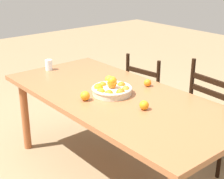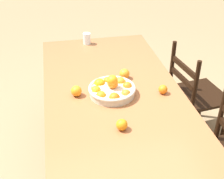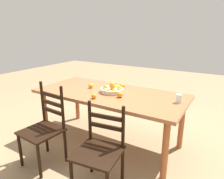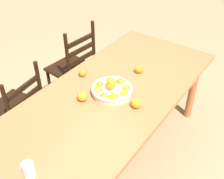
{
  "view_description": "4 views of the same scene",
  "coord_description": "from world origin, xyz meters",
  "px_view_note": "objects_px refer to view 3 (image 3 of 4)",
  "views": [
    {
      "loc": [
        1.95,
        -1.67,
        1.79
      ],
      "look_at": [
        -0.03,
        -0.02,
        0.81
      ],
      "focal_mm": 54.92,
      "sensor_mm": 36.0,
      "label": 1
    },
    {
      "loc": [
        1.73,
        -0.36,
        1.94
      ],
      "look_at": [
        -0.03,
        -0.02,
        0.81
      ],
      "focal_mm": 49.14,
      "sensor_mm": 36.0,
      "label": 2
    },
    {
      "loc": [
        -1.42,
        2.27,
        1.61
      ],
      "look_at": [
        -0.03,
        -0.02,
        0.81
      ],
      "focal_mm": 32.2,
      "sensor_mm": 36.0,
      "label": 3
    },
    {
      "loc": [
        -1.44,
        -1.02,
        2.12
      ],
      "look_at": [
        -0.03,
        -0.02,
        0.81
      ],
      "focal_mm": 44.15,
      "sensor_mm": 36.0,
      "label": 4
    }
  ],
  "objects_px": {
    "orange_loose_3": "(94,96)",
    "orange_loose_1": "(120,94)",
    "orange_loose_0": "(122,86)",
    "chair_near_window": "(100,151)",
    "dining_table": "(109,98)",
    "drinking_glass": "(179,98)",
    "chair_by_cabinet": "(45,128)",
    "fruit_bowl": "(112,89)",
    "orange_loose_2": "(91,86)"
  },
  "relations": [
    {
      "from": "chair_by_cabinet",
      "to": "drinking_glass",
      "type": "xyz_separation_m",
      "value": [
        -1.34,
        -0.9,
        0.36
      ]
    },
    {
      "from": "chair_near_window",
      "to": "orange_loose_2",
      "type": "relative_size",
      "value": 12.85
    },
    {
      "from": "dining_table",
      "to": "orange_loose_3",
      "type": "relative_size",
      "value": 32.67
    },
    {
      "from": "chair_near_window",
      "to": "drinking_glass",
      "type": "height_order",
      "value": "chair_near_window"
    },
    {
      "from": "drinking_glass",
      "to": "chair_near_window",
      "type": "bearing_deg",
      "value": 58.88
    },
    {
      "from": "dining_table",
      "to": "orange_loose_1",
      "type": "bearing_deg",
      "value": 152.99
    },
    {
      "from": "dining_table",
      "to": "chair_near_window",
      "type": "distance_m",
      "value": 0.94
    },
    {
      "from": "orange_loose_2",
      "to": "dining_table",
      "type": "bearing_deg",
      "value": 174.49
    },
    {
      "from": "dining_table",
      "to": "orange_loose_1",
      "type": "relative_size",
      "value": 27.08
    },
    {
      "from": "dining_table",
      "to": "orange_loose_2",
      "type": "height_order",
      "value": "orange_loose_2"
    },
    {
      "from": "chair_by_cabinet",
      "to": "orange_loose_3",
      "type": "height_order",
      "value": "chair_by_cabinet"
    },
    {
      "from": "orange_loose_0",
      "to": "orange_loose_2",
      "type": "height_order",
      "value": "orange_loose_0"
    },
    {
      "from": "orange_loose_2",
      "to": "drinking_glass",
      "type": "distance_m",
      "value": 1.28
    },
    {
      "from": "fruit_bowl",
      "to": "orange_loose_2",
      "type": "bearing_deg",
      "value": -2.37
    },
    {
      "from": "orange_loose_0",
      "to": "dining_table",
      "type": "bearing_deg",
      "value": 76.24
    },
    {
      "from": "chair_near_window",
      "to": "orange_loose_3",
      "type": "distance_m",
      "value": 0.74
    },
    {
      "from": "chair_by_cabinet",
      "to": "orange_loose_0",
      "type": "xyz_separation_m",
      "value": [
        -0.48,
        -1.08,
        0.34
      ]
    },
    {
      "from": "orange_loose_3",
      "to": "chair_near_window",
      "type": "bearing_deg",
      "value": 130.76
    },
    {
      "from": "drinking_glass",
      "to": "chair_by_cabinet",
      "type": "bearing_deg",
      "value": 33.82
    },
    {
      "from": "chair_by_cabinet",
      "to": "fruit_bowl",
      "type": "xyz_separation_m",
      "value": [
        -0.45,
        -0.84,
        0.34
      ]
    },
    {
      "from": "orange_loose_1",
      "to": "orange_loose_0",
      "type": "bearing_deg",
      "value": -65.89
    },
    {
      "from": "chair_by_cabinet",
      "to": "dining_table",
      "type": "bearing_deg",
      "value": 67.59
    },
    {
      "from": "dining_table",
      "to": "fruit_bowl",
      "type": "distance_m",
      "value": 0.13
    },
    {
      "from": "chair_near_window",
      "to": "chair_by_cabinet",
      "type": "distance_m",
      "value": 0.81
    },
    {
      "from": "chair_by_cabinet",
      "to": "orange_loose_1",
      "type": "relative_size",
      "value": 12.81
    },
    {
      "from": "orange_loose_1",
      "to": "chair_by_cabinet",
      "type": "bearing_deg",
      "value": 47.37
    },
    {
      "from": "fruit_bowl",
      "to": "orange_loose_2",
      "type": "height_order",
      "value": "fruit_bowl"
    },
    {
      "from": "chair_near_window",
      "to": "orange_loose_3",
      "type": "bearing_deg",
      "value": 123.29
    },
    {
      "from": "orange_loose_0",
      "to": "orange_loose_3",
      "type": "height_order",
      "value": "orange_loose_0"
    },
    {
      "from": "orange_loose_3",
      "to": "drinking_glass",
      "type": "distance_m",
      "value": 1.04
    },
    {
      "from": "dining_table",
      "to": "orange_loose_0",
      "type": "xyz_separation_m",
      "value": [
        -0.06,
        -0.26,
        0.12
      ]
    },
    {
      "from": "orange_loose_1",
      "to": "drinking_glass",
      "type": "bearing_deg",
      "value": -164.18
    },
    {
      "from": "dining_table",
      "to": "orange_loose_1",
      "type": "distance_m",
      "value": 0.29
    },
    {
      "from": "orange_loose_3",
      "to": "orange_loose_1",
      "type": "bearing_deg",
      "value": -139.99
    },
    {
      "from": "chair_by_cabinet",
      "to": "orange_loose_1",
      "type": "xyz_separation_m",
      "value": [
        -0.65,
        -0.7,
        0.34
      ]
    },
    {
      "from": "dining_table",
      "to": "chair_near_window",
      "type": "bearing_deg",
      "value": 115.61
    },
    {
      "from": "chair_near_window",
      "to": "orange_loose_3",
      "type": "height_order",
      "value": "chair_near_window"
    },
    {
      "from": "chair_near_window",
      "to": "chair_by_cabinet",
      "type": "height_order",
      "value": "chair_by_cabinet"
    },
    {
      "from": "chair_near_window",
      "to": "orange_loose_1",
      "type": "height_order",
      "value": "chair_near_window"
    },
    {
      "from": "chair_by_cabinet",
      "to": "orange_loose_3",
      "type": "xyz_separation_m",
      "value": [
        -0.39,
        -0.49,
        0.34
      ]
    },
    {
      "from": "orange_loose_0",
      "to": "orange_loose_3",
      "type": "relative_size",
      "value": 1.17
    },
    {
      "from": "orange_loose_2",
      "to": "orange_loose_3",
      "type": "relative_size",
      "value": 1.08
    },
    {
      "from": "dining_table",
      "to": "orange_loose_2",
      "type": "bearing_deg",
      "value": -5.51
    },
    {
      "from": "orange_loose_0",
      "to": "orange_loose_3",
      "type": "distance_m",
      "value": 0.6
    },
    {
      "from": "orange_loose_2",
      "to": "orange_loose_3",
      "type": "bearing_deg",
      "value": 131.65
    },
    {
      "from": "orange_loose_0",
      "to": "drinking_glass",
      "type": "height_order",
      "value": "drinking_glass"
    },
    {
      "from": "fruit_bowl",
      "to": "orange_loose_3",
      "type": "bearing_deg",
      "value": 80.69
    },
    {
      "from": "orange_loose_3",
      "to": "orange_loose_0",
      "type": "bearing_deg",
      "value": -98.34
    },
    {
      "from": "chair_near_window",
      "to": "orange_loose_2",
      "type": "distance_m",
      "value": 1.19
    },
    {
      "from": "orange_loose_1",
      "to": "drinking_glass",
      "type": "relative_size",
      "value": 0.75
    }
  ]
}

